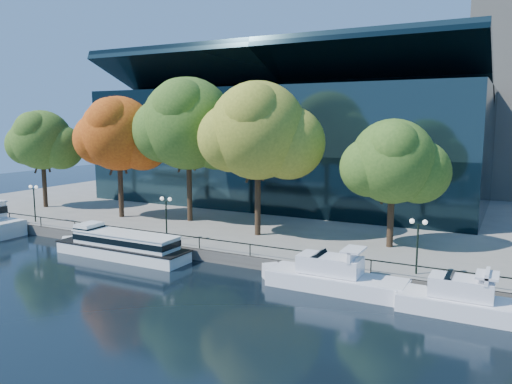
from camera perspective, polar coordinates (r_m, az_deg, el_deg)
The scene contains 15 objects.
ground at distance 41.48m, azimuth -9.01°, elevation -8.73°, with size 160.00×160.00×0.00m, color black.
promenade at distance 73.07m, azimuth 8.25°, elevation -0.96°, with size 90.00×67.08×1.00m.
railing at distance 43.53m, azimuth -6.51°, elevation -5.23°, with size 88.20×0.08×0.99m.
convention_building at distance 69.45m, azimuth 3.99°, elevation 5.28°, with size 50.00×24.57×21.43m.
tour_boat at distance 46.01m, azimuth -15.40°, elevation -5.75°, with size 14.24×3.18×2.70m.
cruiser_near at distance 36.46m, azimuth 8.50°, elevation -9.47°, with size 11.01×2.84×3.19m.
cruiser_far at distance 34.05m, azimuth 22.37°, elevation -11.35°, with size 9.34×2.59×3.05m.
tree_0 at distance 68.57m, azimuth -23.23°, elevation 5.34°, with size 9.34×7.66×12.29m.
tree_1 at distance 58.38m, azimuth -15.34°, elevation 6.28°, with size 10.45×8.57×13.72m.
tree_2 at distance 54.52m, azimuth -7.62°, elevation 7.51°, with size 12.44×10.20×15.62m.
tree_3 at distance 47.16m, azimuth 0.37°, elevation 6.79°, with size 11.63×9.54×14.70m.
tree_4 at distance 44.34m, azimuth 15.53°, elevation 3.18°, with size 9.12×7.48×11.16m.
lamp_0 at distance 59.34m, azimuth -24.05°, elevation -0.30°, with size 1.26×0.36×4.03m.
lamp_1 at distance 46.70m, azimuth -10.24°, elevation -1.83°, with size 1.26×0.36×4.03m.
lamp_2 at distance 37.56m, azimuth 18.02°, elevation -4.54°, with size 1.26×0.36×4.03m.
Camera 1 is at (23.90, -31.71, 11.99)m, focal length 35.00 mm.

